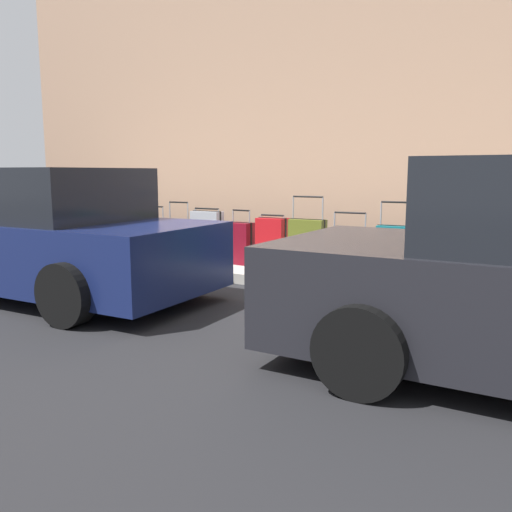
% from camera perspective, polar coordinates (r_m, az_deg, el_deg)
% --- Properties ---
extents(ground_plane, '(40.00, 40.00, 0.00)m').
position_cam_1_polar(ground_plane, '(7.22, -1.81, -3.04)').
color(ground_plane, black).
extents(sidewalk_curb, '(18.00, 5.00, 0.14)m').
position_cam_1_polar(sidewalk_curb, '(9.38, 6.48, 0.11)').
color(sidewalk_curb, '#ADA89E').
rests_on(sidewalk_curb, ground_plane).
extents(building_facade_sidewalk_side, '(24.00, 3.00, 10.97)m').
position_cam_1_polar(building_facade_sidewalk_side, '(14.85, 16.31, 24.15)').
color(building_facade_sidewalk_side, '#9E7A60').
rests_on(building_facade_sidewalk_side, ground_plane).
extents(suitcase_silver_1, '(0.35, 0.21, 0.90)m').
position_cam_1_polar(suitcase_silver_1, '(6.73, 23.27, -0.55)').
color(suitcase_silver_1, '#9EA0A8').
rests_on(suitcase_silver_1, sidewalk_curb).
extents(suitcase_black_2, '(0.41, 0.26, 0.91)m').
position_cam_1_polar(suitcase_black_2, '(6.74, 18.96, -0.15)').
color(suitcase_black_2, black).
rests_on(suitcase_black_2, sidewalk_curb).
extents(suitcase_teal_3, '(0.46, 0.26, 1.01)m').
position_cam_1_polar(suitcase_teal_3, '(6.93, 14.59, 0.29)').
color(suitcase_teal_3, '#0F606B').
rests_on(suitcase_teal_3, sidewalk_curb).
extents(suitcase_navy_4, '(0.49, 0.29, 0.86)m').
position_cam_1_polar(suitcase_navy_4, '(7.09, 9.88, 0.13)').
color(suitcase_navy_4, navy).
rests_on(suitcase_navy_4, sidewalk_curb).
extents(suitcase_olive_5, '(0.50, 0.23, 1.05)m').
position_cam_1_polar(suitcase_olive_5, '(7.35, 5.49, 1.12)').
color(suitcase_olive_5, '#59601E').
rests_on(suitcase_olive_5, sidewalk_curb).
extents(suitcase_red_6, '(0.43, 0.26, 0.77)m').
position_cam_1_polar(suitcase_red_6, '(7.69, 1.75, 1.44)').
color(suitcase_red_6, red).
rests_on(suitcase_red_6, sidewalk_curb).
extents(suitcase_maroon_7, '(0.38, 0.28, 0.82)m').
position_cam_1_polar(suitcase_maroon_7, '(7.96, -1.58, 1.37)').
color(suitcase_maroon_7, maroon).
rests_on(suitcase_maroon_7, sidewalk_curb).
extents(suitcase_silver_8, '(0.50, 0.21, 0.83)m').
position_cam_1_polar(suitcase_silver_8, '(8.19, -5.24, 2.08)').
color(suitcase_silver_8, '#9EA0A8').
rests_on(suitcase_silver_8, sidewalk_curb).
extents(suitcase_black_9, '(0.42, 0.21, 0.91)m').
position_cam_1_polar(suitcase_black_9, '(8.59, -8.17, 1.84)').
color(suitcase_black_9, black).
rests_on(suitcase_black_9, sidewalk_curb).
extents(suitcase_teal_10, '(0.41, 0.20, 0.82)m').
position_cam_1_polar(suitcase_teal_10, '(8.97, -10.69, 1.84)').
color(suitcase_teal_10, '#0F606B').
rests_on(suitcase_teal_10, sidewalk_curb).
extents(suitcase_navy_11, '(0.39, 0.23, 0.85)m').
position_cam_1_polar(suitcase_navy_11, '(9.22, -13.71, 2.24)').
color(suitcase_navy_11, navy).
rests_on(suitcase_navy_11, sidewalk_curb).
extents(fire_hydrant, '(0.39, 0.21, 0.72)m').
position_cam_1_polar(fire_hydrant, '(9.82, -16.59, 2.81)').
color(fire_hydrant, '#D89E0C').
rests_on(fire_hydrant, sidewalk_curb).
extents(bollard_post, '(0.14, 0.14, 0.79)m').
position_cam_1_polar(bollard_post, '(10.17, -19.52, 2.98)').
color(bollard_post, '#333338').
rests_on(bollard_post, sidewalk_curb).
extents(parked_car_navy_1, '(4.42, 2.16, 1.54)m').
position_cam_1_polar(parked_car_navy_1, '(7.04, -21.70, 2.02)').
color(parked_car_navy_1, '#141E4C').
rests_on(parked_car_navy_1, ground_plane).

